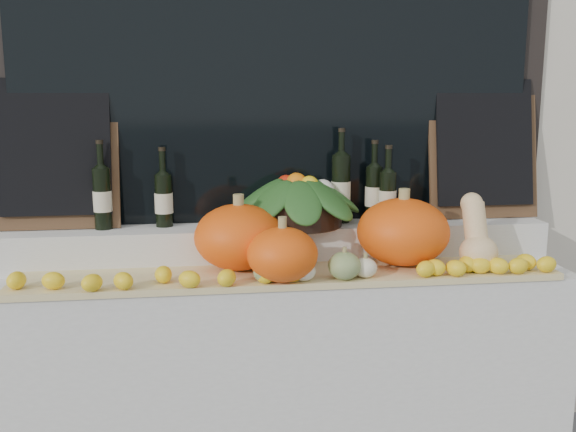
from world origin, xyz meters
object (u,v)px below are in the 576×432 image
(pumpkin_right, at_px, (403,232))
(wine_bottle_tall, at_px, (341,188))
(pumpkin_left, at_px, (239,237))
(butternut_squash, at_px, (477,238))
(produce_bowl, at_px, (296,199))

(pumpkin_right, height_order, wine_bottle_tall, wine_bottle_tall)
(pumpkin_left, bearing_deg, butternut_squash, -6.25)
(pumpkin_right, bearing_deg, produce_bowl, 154.25)
(pumpkin_left, xyz_separation_m, wine_bottle_tall, (0.45, 0.21, 0.16))
(pumpkin_right, relative_size, wine_bottle_tall, 0.92)
(pumpkin_left, xyz_separation_m, butternut_squash, (0.94, -0.10, -0.01))
(pumpkin_left, height_order, wine_bottle_tall, wine_bottle_tall)
(butternut_squash, xyz_separation_m, produce_bowl, (-0.69, 0.28, 0.12))
(produce_bowl, bearing_deg, wine_bottle_tall, 11.00)
(butternut_squash, relative_size, wine_bottle_tall, 0.72)
(butternut_squash, bearing_deg, wine_bottle_tall, 146.78)
(butternut_squash, bearing_deg, produce_bowl, 157.83)
(butternut_squash, xyz_separation_m, wine_bottle_tall, (-0.49, 0.32, 0.16))
(pumpkin_right, bearing_deg, butternut_squash, -16.57)
(pumpkin_left, xyz_separation_m, pumpkin_right, (0.66, -0.02, 0.01))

